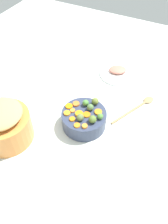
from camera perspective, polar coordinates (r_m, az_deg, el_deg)
tabletop at (r=1.22m, az=0.01°, el=-1.92°), size 2.40×2.40×0.02m
serving_bowl_carrots at (r=1.16m, az=0.00°, el=-1.75°), size 0.22×0.22×0.09m
metal_pot at (r=1.15m, az=-18.91°, el=-3.61°), size 0.25×0.25×0.14m
carrot_slice_0 at (r=1.12m, az=-1.41°, el=-0.36°), size 0.05×0.05×0.01m
carrot_slice_1 at (r=1.07m, az=0.17°, el=-3.49°), size 0.03×0.03×0.01m
carrot_slice_2 at (r=1.13m, az=3.63°, el=0.17°), size 0.05×0.05×0.01m
carrot_slice_3 at (r=1.15m, az=-3.71°, el=1.46°), size 0.05×0.05×0.01m
carrot_slice_4 at (r=1.07m, az=-1.72°, el=-3.31°), size 0.04×0.04×0.01m
carrot_slice_5 at (r=1.13m, az=-2.85°, el=0.37°), size 0.03×0.03×0.01m
carrot_slice_6 at (r=1.10m, az=-2.91°, el=-1.74°), size 0.03×0.03×0.01m
carrot_slice_7 at (r=1.12m, az=-4.21°, el=-0.25°), size 0.04×0.04×0.01m
carrot_slice_8 at (r=1.11m, az=0.66°, el=-0.64°), size 0.05×0.05×0.01m
carrot_slice_9 at (r=1.16m, az=-1.92°, el=2.08°), size 0.05×0.05×0.01m
brussels_sprout_0 at (r=1.16m, az=2.76°, el=2.65°), size 0.04×0.04×0.04m
brussels_sprout_1 at (r=1.13m, az=1.54°, el=1.14°), size 0.03×0.03×0.03m
brussels_sprout_2 at (r=1.09m, az=3.99°, el=-1.07°), size 0.03×0.03×0.03m
brussels_sprout_3 at (r=1.08m, az=-0.93°, el=-1.34°), size 0.03×0.03×0.03m
brussels_sprout_4 at (r=1.07m, az=2.12°, el=-1.81°), size 0.04×0.04×0.04m
brussels_sprout_5 at (r=1.15m, az=0.28°, el=2.29°), size 0.03×0.03×0.03m
wooden_spoon at (r=1.31m, az=13.90°, el=1.75°), size 0.29×0.16×0.01m
ham_plate at (r=1.49m, az=8.32°, el=9.28°), size 0.23×0.23×0.01m
ham_slice_main at (r=1.49m, az=8.30°, el=10.30°), size 0.13×0.14×0.03m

